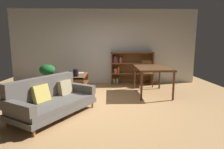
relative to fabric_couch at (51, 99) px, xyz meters
The scene contains 10 objects.
ground_plane 1.19m from the fabric_couch, 26.34° to the left, with size 8.16×8.16×0.00m, color tan.
back_wall_panel 3.51m from the fabric_couch, 72.36° to the left, with size 6.80×0.10×2.70m, color silver.
fabric_couch is the anchor object (origin of this frame).
media_console 1.73m from the fabric_couch, 79.54° to the left, with size 0.41×1.19×0.57m.
open_laptop 1.92m from the fabric_couch, 83.17° to the left, with size 0.48×0.36×0.08m.
desk_speaker 1.42m from the fabric_couch, 78.35° to the left, with size 0.14×0.14×0.20m.
potted_floor_plant 1.92m from the fabric_couch, 109.85° to the left, with size 0.46×0.60×0.85m.
dining_table 2.94m from the fabric_couch, 32.82° to the left, with size 0.94×1.39×0.80m.
dining_chair_near 3.67m from the fabric_couch, 46.30° to the left, with size 0.41×0.42×0.88m.
bookshelf 3.62m from the fabric_couch, 57.18° to the left, with size 1.54×0.30×1.17m.
Camera 1 is at (0.15, -4.15, 1.46)m, focal length 29.30 mm.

